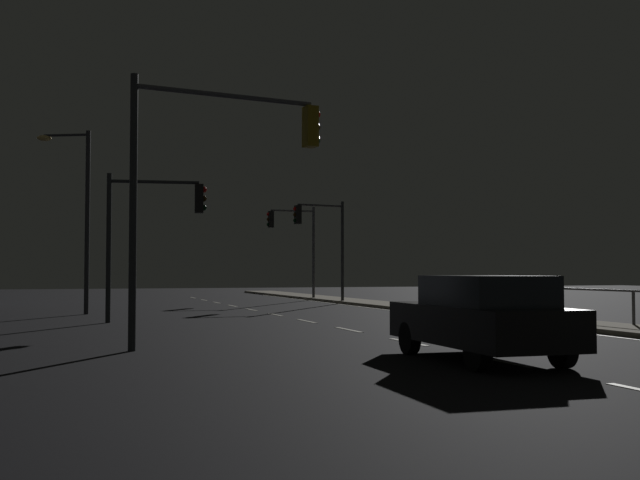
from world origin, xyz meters
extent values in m
plane|color=black|center=(0.00, 17.50, 0.00)|extent=(112.00, 112.00, 0.00)
cube|color=#9E937F|center=(6.84, 17.50, 0.07)|extent=(2.20, 77.00, 0.14)
cube|color=silver|center=(0.00, 9.00, 0.01)|extent=(0.14, 2.00, 0.01)
cube|color=silver|center=(0.00, 13.00, 0.01)|extent=(0.14, 2.00, 0.01)
cube|color=silver|center=(0.00, 17.00, 0.01)|extent=(0.14, 2.00, 0.01)
cube|color=silver|center=(0.00, 21.00, 0.01)|extent=(0.14, 2.00, 0.01)
cube|color=silver|center=(0.00, 25.00, 0.01)|extent=(0.14, 2.00, 0.01)
cube|color=silver|center=(0.00, 29.00, 0.01)|extent=(0.14, 2.00, 0.01)
cube|color=silver|center=(0.00, 33.00, 0.01)|extent=(0.14, 2.00, 0.01)
cube|color=silver|center=(0.00, 37.00, 0.01)|extent=(0.14, 2.00, 0.01)
cube|color=silver|center=(0.00, 41.00, 0.01)|extent=(0.14, 2.00, 0.01)
cube|color=silver|center=(0.00, 45.00, 0.01)|extent=(0.14, 2.00, 0.01)
cube|color=silver|center=(5.49, 22.50, 0.01)|extent=(0.14, 53.00, 0.01)
cube|color=black|center=(-0.31, 9.19, 0.67)|extent=(1.95, 4.45, 0.70)
cube|color=#1E2328|center=(-0.31, 8.94, 1.29)|extent=(1.67, 2.51, 0.55)
cylinder|color=black|center=(-1.07, 10.62, 0.32)|extent=(0.24, 0.65, 0.64)
cylinder|color=black|center=(0.53, 10.57, 0.32)|extent=(0.24, 0.65, 0.64)
cylinder|color=black|center=(-1.15, 7.81, 0.32)|extent=(0.24, 0.65, 0.64)
cylinder|color=black|center=(0.45, 7.76, 0.32)|extent=(0.24, 0.65, 0.64)
cylinder|color=#2D3033|center=(6.10, 34.37, 2.73)|extent=(0.16, 0.16, 5.17)
cylinder|color=#38383D|center=(4.84, 34.20, 5.06)|extent=(2.55, 0.45, 0.11)
cube|color=black|center=(3.57, 34.03, 4.54)|extent=(0.32, 0.37, 0.95)
sphere|color=red|center=(3.42, 34.01, 4.84)|extent=(0.20, 0.20, 0.20)
sphere|color=black|center=(3.42, 34.01, 4.54)|extent=(0.20, 0.20, 0.20)
sphere|color=black|center=(3.42, 34.01, 4.24)|extent=(0.20, 0.20, 0.20)
cylinder|color=#2D3033|center=(-6.29, 22.26, 2.41)|extent=(0.16, 0.16, 4.83)
cylinder|color=#2D3033|center=(-4.87, 22.05, 4.58)|extent=(2.86, 0.51, 0.11)
cube|color=black|center=(-3.45, 21.85, 4.05)|extent=(0.33, 0.38, 0.95)
sphere|color=red|center=(-3.30, 21.83, 4.35)|extent=(0.20, 0.20, 0.20)
sphere|color=black|center=(-3.30, 21.83, 4.05)|extent=(0.20, 0.20, 0.20)
sphere|color=black|center=(-3.30, 21.83, 3.75)|extent=(0.20, 0.20, 0.20)
cylinder|color=#4C4C51|center=(6.12, 39.37, 2.78)|extent=(0.16, 0.16, 5.28)
cylinder|color=#4C4C51|center=(4.83, 39.36, 5.17)|extent=(2.57, 0.12, 0.11)
cube|color=black|center=(3.54, 39.36, 4.64)|extent=(0.28, 0.34, 0.95)
sphere|color=red|center=(3.39, 39.36, 4.94)|extent=(0.20, 0.20, 0.20)
sphere|color=black|center=(3.39, 39.36, 4.64)|extent=(0.20, 0.20, 0.20)
sphere|color=black|center=(3.39, 39.36, 4.34)|extent=(0.20, 0.20, 0.20)
cylinder|color=#2D3033|center=(-6.28, 12.97, 2.90)|extent=(0.16, 0.16, 5.79)
cylinder|color=#4C4C51|center=(-4.25, 13.26, 5.54)|extent=(4.07, 0.69, 0.11)
cube|color=olive|center=(-2.22, 13.54, 5.02)|extent=(0.33, 0.38, 0.95)
sphere|color=red|center=(-2.07, 13.57, 5.32)|extent=(0.20, 0.20, 0.20)
sphere|color=black|center=(-2.07, 13.57, 5.02)|extent=(0.20, 0.20, 0.20)
sphere|color=black|center=(-2.07, 13.57, 4.72)|extent=(0.20, 0.20, 0.20)
cylinder|color=#38383D|center=(-6.84, 27.64, 3.56)|extent=(0.18, 0.18, 7.12)
cylinder|color=#38383D|center=(-7.65, 28.02, 6.97)|extent=(1.68, 0.85, 0.10)
ellipsoid|color=#F9D172|center=(-8.47, 28.40, 6.87)|extent=(0.56, 0.36, 0.24)
cylinder|color=#59595E|center=(7.79, 14.66, 0.61)|extent=(0.09, 0.09, 0.95)
cylinder|color=#59595E|center=(7.79, 17.99, 0.61)|extent=(0.09, 0.09, 0.95)
camera|label=1|loc=(-7.58, -3.46, 1.64)|focal=43.32mm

